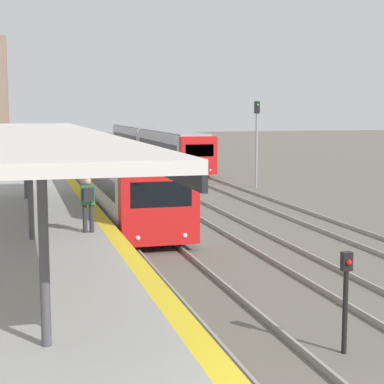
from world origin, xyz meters
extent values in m
cube|color=beige|center=(-4.09, 12.27, 3.93)|extent=(4.00, 21.58, 0.20)
cube|color=black|center=(-2.13, 12.27, 3.71)|extent=(0.08, 21.58, 0.24)
cylinder|color=#47474C|center=(-4.09, 3.63, 2.40)|extent=(0.16, 0.16, 2.87)
cylinder|color=#47474C|center=(-4.09, 12.27, 2.40)|extent=(0.16, 0.16, 2.87)
cylinder|color=#47474C|center=(-4.09, 20.90, 2.40)|extent=(0.16, 0.16, 2.87)
cylinder|color=#2D2D33|center=(-2.51, 12.86, 1.39)|extent=(0.14, 0.14, 0.85)
cylinder|color=#2D2D33|center=(-2.31, 12.86, 1.39)|extent=(0.14, 0.14, 0.85)
cube|color=#2D6638|center=(-2.41, 12.86, 2.12)|extent=(0.40, 0.22, 0.60)
sphere|color=tan|center=(-2.41, 12.86, 2.52)|extent=(0.22, 0.22, 0.22)
cube|color=#232328|center=(-2.41, 12.66, 2.14)|extent=(0.30, 0.18, 0.40)
cube|color=red|center=(0.00, 13.88, 1.58)|extent=(2.59, 0.70, 2.62)
cube|color=black|center=(0.00, 13.55, 1.95)|extent=(2.02, 0.04, 0.84)
sphere|color=#EFEACC|center=(-0.78, 13.54, 0.57)|extent=(0.16, 0.16, 0.16)
sphere|color=#EFEACC|center=(0.78, 13.54, 0.57)|extent=(0.16, 0.16, 0.16)
cube|color=silver|center=(0.00, 22.38, 1.58)|extent=(2.59, 16.32, 2.62)
cube|color=gray|center=(0.00, 22.38, 2.95)|extent=(2.28, 15.99, 0.12)
cube|color=black|center=(0.00, 22.38, 1.87)|extent=(2.61, 15.01, 0.68)
cylinder|color=black|center=(-1.10, 17.08, 0.35)|extent=(0.12, 0.70, 0.70)
cylinder|color=black|center=(1.10, 17.08, 0.35)|extent=(0.12, 0.70, 0.70)
cylinder|color=black|center=(-1.10, 27.69, 0.35)|extent=(0.12, 0.70, 0.70)
cylinder|color=black|center=(1.10, 27.69, 0.35)|extent=(0.12, 0.70, 0.70)
cube|color=silver|center=(0.00, 39.05, 1.58)|extent=(2.59, 16.32, 2.62)
cube|color=gray|center=(0.00, 39.05, 2.95)|extent=(2.28, 15.99, 0.12)
cube|color=black|center=(0.00, 39.05, 1.87)|extent=(2.61, 15.01, 0.68)
cylinder|color=black|center=(-1.10, 33.75, 0.35)|extent=(0.12, 0.70, 0.70)
cylinder|color=black|center=(1.10, 33.75, 0.35)|extent=(0.12, 0.70, 0.70)
cylinder|color=black|center=(-1.10, 44.35, 0.35)|extent=(0.12, 0.70, 0.70)
cylinder|color=black|center=(1.10, 44.35, 0.35)|extent=(0.12, 0.70, 0.70)
cube|color=silver|center=(0.00, 55.72, 1.58)|extent=(2.59, 16.32, 2.62)
cube|color=gray|center=(0.00, 55.72, 2.95)|extent=(2.28, 15.99, 0.12)
cube|color=black|center=(0.00, 55.72, 1.87)|extent=(2.61, 15.01, 0.68)
cylinder|color=black|center=(-1.10, 50.42, 0.35)|extent=(0.12, 0.70, 0.70)
cylinder|color=black|center=(1.10, 50.42, 0.35)|extent=(0.12, 0.70, 0.70)
cylinder|color=black|center=(-1.10, 61.02, 0.35)|extent=(0.12, 0.70, 0.70)
cylinder|color=black|center=(1.10, 61.02, 0.35)|extent=(0.12, 0.70, 0.70)
cube|color=red|center=(7.39, 35.05, 1.55)|extent=(2.50, 0.70, 2.56)
cube|color=black|center=(7.39, 34.72, 1.91)|extent=(1.95, 0.04, 0.82)
sphere|color=#EFEACC|center=(6.64, 34.71, 0.57)|extent=(0.16, 0.16, 0.16)
sphere|color=#EFEACC|center=(8.14, 34.71, 0.57)|extent=(0.16, 0.16, 0.16)
cube|color=#B7B7BC|center=(7.39, 42.81, 1.55)|extent=(2.50, 14.81, 2.56)
cube|color=gray|center=(7.39, 42.81, 2.89)|extent=(2.20, 14.51, 0.12)
cube|color=black|center=(7.39, 42.81, 1.83)|extent=(2.52, 13.62, 0.67)
cylinder|color=black|center=(6.32, 37.99, 0.35)|extent=(0.12, 0.70, 0.70)
cylinder|color=black|center=(8.45, 37.99, 0.35)|extent=(0.12, 0.70, 0.70)
cylinder|color=black|center=(6.32, 47.62, 0.35)|extent=(0.12, 0.70, 0.70)
cylinder|color=black|center=(8.45, 47.62, 0.35)|extent=(0.12, 0.70, 0.70)
cube|color=#B7B7BC|center=(7.39, 57.96, 1.55)|extent=(2.50, 14.81, 2.56)
cube|color=gray|center=(7.39, 57.96, 2.89)|extent=(2.20, 14.51, 0.12)
cube|color=black|center=(7.39, 57.96, 1.83)|extent=(2.52, 13.62, 0.67)
cylinder|color=black|center=(6.32, 53.15, 0.35)|extent=(0.12, 0.70, 0.70)
cylinder|color=black|center=(8.45, 53.15, 0.35)|extent=(0.12, 0.70, 0.70)
cylinder|color=black|center=(6.32, 62.77, 0.35)|extent=(0.12, 0.70, 0.70)
cylinder|color=black|center=(8.45, 62.77, 0.35)|extent=(0.12, 0.70, 0.70)
cylinder|color=black|center=(1.51, 4.30, 0.82)|extent=(0.10, 0.10, 1.63)
cube|color=black|center=(1.51, 4.30, 1.81)|extent=(0.20, 0.14, 0.36)
sphere|color=red|center=(1.51, 4.21, 1.81)|extent=(0.11, 0.11, 0.11)
cylinder|color=gray|center=(9.23, 29.00, 2.55)|extent=(0.14, 0.14, 5.11)
cube|color=black|center=(9.23, 29.00, 4.76)|extent=(0.28, 0.20, 0.70)
sphere|color=green|center=(9.23, 28.88, 4.90)|extent=(0.14, 0.14, 0.14)
camera|label=1|loc=(-4.46, -6.34, 4.68)|focal=60.00mm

